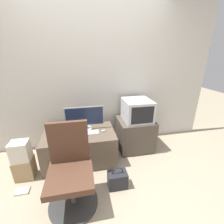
{
  "coord_description": "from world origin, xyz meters",
  "views": [
    {
      "loc": [
        -0.18,
        -1.28,
        1.62
      ],
      "look_at": [
        0.27,
        0.94,
        0.75
      ],
      "focal_mm": 24.0,
      "sensor_mm": 36.0,
      "label": 1
    }
  ],
  "objects_px": {
    "main_monitor": "(85,118)",
    "cardboard_box_lower": "(25,168)",
    "office_chair": "(71,173)",
    "keyboard": "(88,133)",
    "handbag": "(117,179)",
    "crt_tv": "(137,110)",
    "book": "(22,191)",
    "mouse": "(103,131)"
  },
  "relations": [
    {
      "from": "keyboard",
      "to": "handbag",
      "type": "height_order",
      "value": "keyboard"
    },
    {
      "from": "office_chair",
      "to": "book",
      "type": "bearing_deg",
      "value": 160.04
    },
    {
      "from": "crt_tv",
      "to": "handbag",
      "type": "xyz_separation_m",
      "value": [
        -0.53,
        -0.81,
        -0.62
      ]
    },
    {
      "from": "mouse",
      "to": "cardboard_box_lower",
      "type": "relative_size",
      "value": 0.2
    },
    {
      "from": "main_monitor",
      "to": "cardboard_box_lower",
      "type": "bearing_deg",
      "value": -158.79
    },
    {
      "from": "main_monitor",
      "to": "mouse",
      "type": "distance_m",
      "value": 0.35
    },
    {
      "from": "cardboard_box_lower",
      "to": "main_monitor",
      "type": "bearing_deg",
      "value": 21.21
    },
    {
      "from": "keyboard",
      "to": "mouse",
      "type": "xyz_separation_m",
      "value": [
        0.24,
        0.01,
        0.01
      ]
    },
    {
      "from": "office_chair",
      "to": "keyboard",
      "type": "bearing_deg",
      "value": 71.18
    },
    {
      "from": "office_chair",
      "to": "cardboard_box_lower",
      "type": "xyz_separation_m",
      "value": [
        -0.67,
        0.5,
        -0.24
      ]
    },
    {
      "from": "cardboard_box_lower",
      "to": "handbag",
      "type": "xyz_separation_m",
      "value": [
        1.22,
        -0.42,
        -0.04
      ]
    },
    {
      "from": "main_monitor",
      "to": "handbag",
      "type": "xyz_separation_m",
      "value": [
        0.36,
        -0.75,
        -0.57
      ]
    },
    {
      "from": "office_chair",
      "to": "cardboard_box_lower",
      "type": "relative_size",
      "value": 3.16
    },
    {
      "from": "keyboard",
      "to": "crt_tv",
      "type": "xyz_separation_m",
      "value": [
        0.85,
        0.2,
        0.23
      ]
    },
    {
      "from": "mouse",
      "to": "keyboard",
      "type": "bearing_deg",
      "value": -177.49
    },
    {
      "from": "mouse",
      "to": "office_chair",
      "type": "distance_m",
      "value": 0.85
    },
    {
      "from": "main_monitor",
      "to": "cardboard_box_lower",
      "type": "relative_size",
      "value": 1.99
    },
    {
      "from": "office_chair",
      "to": "main_monitor",
      "type": "bearing_deg",
      "value": 76.55
    },
    {
      "from": "office_chair",
      "to": "book",
      "type": "height_order",
      "value": "office_chair"
    },
    {
      "from": "book",
      "to": "handbag",
      "type": "bearing_deg",
      "value": -7.29
    },
    {
      "from": "office_chair",
      "to": "mouse",
      "type": "bearing_deg",
      "value": 55.95
    },
    {
      "from": "book",
      "to": "office_chair",
      "type": "bearing_deg",
      "value": -19.96
    },
    {
      "from": "crt_tv",
      "to": "main_monitor",
      "type": "bearing_deg",
      "value": -176.49
    },
    {
      "from": "cardboard_box_lower",
      "to": "book",
      "type": "relative_size",
      "value": 1.84
    },
    {
      "from": "keyboard",
      "to": "cardboard_box_lower",
      "type": "bearing_deg",
      "value": -168.1
    },
    {
      "from": "crt_tv",
      "to": "book",
      "type": "height_order",
      "value": "crt_tv"
    },
    {
      "from": "office_chair",
      "to": "book",
      "type": "distance_m",
      "value": 0.78
    },
    {
      "from": "main_monitor",
      "to": "cardboard_box_lower",
      "type": "height_order",
      "value": "main_monitor"
    },
    {
      "from": "main_monitor",
      "to": "book",
      "type": "height_order",
      "value": "main_monitor"
    },
    {
      "from": "main_monitor",
      "to": "office_chair",
      "type": "xyz_separation_m",
      "value": [
        -0.2,
        -0.83,
        -0.29
      ]
    },
    {
      "from": "main_monitor",
      "to": "crt_tv",
      "type": "height_order",
      "value": "crt_tv"
    },
    {
      "from": "office_chair",
      "to": "crt_tv",
      "type": "bearing_deg",
      "value": 39.22
    },
    {
      "from": "mouse",
      "to": "handbag",
      "type": "distance_m",
      "value": 0.74
    },
    {
      "from": "cardboard_box_lower",
      "to": "book",
      "type": "xyz_separation_m",
      "value": [
        0.02,
        -0.26,
        -0.14
      ]
    },
    {
      "from": "mouse",
      "to": "handbag",
      "type": "relative_size",
      "value": 0.19
    },
    {
      "from": "main_monitor",
      "to": "office_chair",
      "type": "height_order",
      "value": "office_chair"
    },
    {
      "from": "mouse",
      "to": "office_chair",
      "type": "bearing_deg",
      "value": -124.05
    },
    {
      "from": "office_chair",
      "to": "cardboard_box_lower",
      "type": "distance_m",
      "value": 0.86
    },
    {
      "from": "keyboard",
      "to": "book",
      "type": "distance_m",
      "value": 1.1
    },
    {
      "from": "crt_tv",
      "to": "office_chair",
      "type": "xyz_separation_m",
      "value": [
        -1.08,
        -0.89,
        -0.34
      ]
    },
    {
      "from": "main_monitor",
      "to": "keyboard",
      "type": "height_order",
      "value": "main_monitor"
    },
    {
      "from": "book",
      "to": "main_monitor",
      "type": "bearing_deg",
      "value": 35.36
    }
  ]
}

